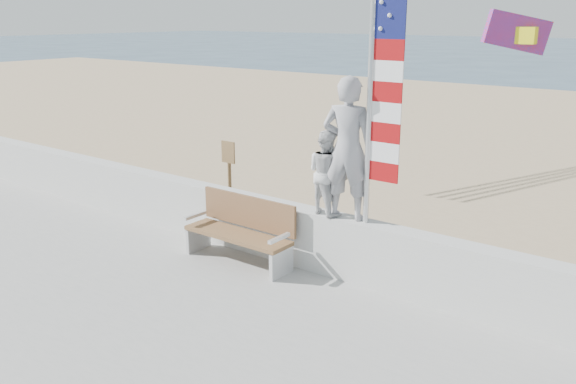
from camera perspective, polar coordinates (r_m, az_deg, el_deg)
name	(u,v)px	position (r m, az deg, el deg)	size (l,w,h in m)	color
ground	(194,318)	(8.31, -8.83, -11.55)	(220.00, 220.00, 0.00)	#314C62
sand	(459,177)	(15.49, 15.75, 1.40)	(90.00, 40.00, 0.08)	tan
seawall	(286,232)	(9.41, -0.23, -3.73)	(30.00, 0.35, 0.90)	silver
adult	(348,149)	(8.42, 5.61, 4.06)	(0.73, 0.48, 2.00)	#97969B
child	(326,172)	(8.69, 3.59, 1.85)	(0.59, 0.46, 1.22)	silver
bench	(241,229)	(9.37, -4.38, -3.50)	(1.80, 0.57, 1.00)	brown
flag	(379,84)	(8.05, 8.53, 9.99)	(0.50, 0.08, 3.50)	silver
parafoil_kite	(518,33)	(11.33, 20.70, 13.78)	(1.09, 0.82, 0.76)	red
sign	(229,172)	(11.78, -5.53, 1.91)	(0.32, 0.07, 1.46)	brown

